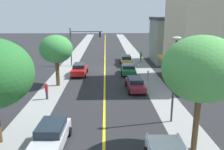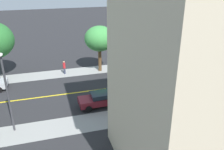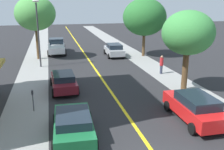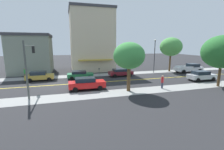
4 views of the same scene
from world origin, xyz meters
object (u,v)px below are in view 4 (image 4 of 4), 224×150
(parking_meter, at_px, (99,71))
(gold_sedan_left_curb, at_px, (40,76))
(street_tree_left_far, at_px, (171,47))
(red_sedan_right_curb, at_px, (87,83))
(green_sedan_left_curb, at_px, (80,75))
(small_dog, at_px, (30,76))
(white_pickup_truck, at_px, (189,68))
(street_lamp, at_px, (155,52))
(fire_hydrant, at_px, (54,76))
(street_tree_left_near, at_px, (222,52))
(silver_sedan_right_curb, at_px, (201,76))
(traffic_light_mast, at_px, (29,59))
(pedestrian_red_shirt, at_px, (162,81))
(maroon_sedan_left_curb, at_px, (120,72))
(street_tree_right_corner, at_px, (129,56))
(pedestrian_green_shirt, at_px, (25,73))

(parking_meter, bearing_deg, gold_sedan_left_curb, -79.15)
(street_tree_left_far, xyz_separation_m, red_sedan_right_curb, (9.28, -19.16, -4.45))
(green_sedan_left_curb, relative_size, small_dog, 6.05)
(street_tree_left_far, bearing_deg, white_pickup_truck, 55.24)
(street_lamp, distance_m, white_pickup_truck, 8.18)
(small_dog, bearing_deg, fire_hydrant, -26.92)
(street_lamp, bearing_deg, parking_meter, -90.69)
(white_pickup_truck, bearing_deg, parking_meter, 175.35)
(parking_meter, height_order, small_dog, parking_meter)
(white_pickup_truck, bearing_deg, street_tree_left_near, -111.51)
(fire_hydrant, height_order, silver_sedan_right_curb, silver_sedan_right_curb)
(traffic_light_mast, xyz_separation_m, small_dog, (-10.29, -2.23, -3.74))
(street_tree_left_far, relative_size, pedestrian_red_shirt, 4.12)
(street_lamp, relative_size, gold_sedan_left_curb, 1.59)
(fire_hydrant, relative_size, maroon_sedan_left_curb, 0.18)
(red_sedan_right_curb, distance_m, small_dog, 13.16)
(silver_sedan_right_curb, bearing_deg, white_pickup_truck, 63.14)
(pedestrian_red_shirt, bearing_deg, street_tree_left_near, 162.18)
(green_sedan_left_curb, bearing_deg, silver_sedan_right_curb, -17.32)
(street_tree_right_corner, xyz_separation_m, pedestrian_green_shirt, (-12.10, -14.32, -3.46))
(red_sedan_right_curb, bearing_deg, traffic_light_mast, -175.93)
(fire_hydrant, bearing_deg, traffic_light_mast, -10.79)
(pedestrian_green_shirt, bearing_deg, street_tree_left_far, -15.75)
(white_pickup_truck, bearing_deg, green_sedan_left_curb, -178.22)
(red_sedan_right_curb, xyz_separation_m, silver_sedan_right_curb, (-0.15, 18.57, -0.01))
(pedestrian_red_shirt, bearing_deg, street_tree_left_far, -138.70)
(pedestrian_green_shirt, bearing_deg, street_lamp, -16.79)
(street_lamp, xyz_separation_m, pedestrian_red_shirt, (11.20, -5.40, -3.22))
(gold_sedan_left_curb, distance_m, small_dog, 3.46)
(white_pickup_truck, bearing_deg, silver_sedan_right_curb, -117.41)
(street_tree_left_far, distance_m, silver_sedan_right_curb, 10.18)
(gold_sedan_left_curb, distance_m, pedestrian_green_shirt, 3.97)
(street_tree_left_far, xyz_separation_m, fire_hydrant, (0.28, -23.78, -4.89))
(street_tree_left_near, distance_m, street_tree_left_far, 12.83)
(fire_hydrant, height_order, pedestrian_red_shirt, pedestrian_red_shirt)
(red_sedan_right_curb, xyz_separation_m, gold_sedan_left_curb, (-7.14, -6.61, -0.02))
(red_sedan_right_curb, relative_size, pedestrian_red_shirt, 2.65)
(street_tree_left_near, xyz_separation_m, pedestrian_green_shirt, (-13.51, -27.24, -3.84))
(traffic_light_mast, distance_m, small_dog, 11.17)
(red_sedan_right_curb, relative_size, pedestrian_green_shirt, 2.64)
(parking_meter, bearing_deg, street_lamp, 89.31)
(street_tree_right_corner, height_order, fire_hydrant, street_tree_right_corner)
(street_tree_left_far, height_order, maroon_sedan_left_curb, street_tree_left_far)
(maroon_sedan_left_curb, distance_m, white_pickup_truck, 15.30)
(red_sedan_right_curb, relative_size, small_dog, 6.43)
(fire_hydrant, distance_m, pedestrian_red_shirt, 18.23)
(traffic_light_mast, bearing_deg, street_tree_left_far, -69.33)
(fire_hydrant, height_order, green_sedan_left_curb, green_sedan_left_curb)
(small_dog, bearing_deg, maroon_sedan_left_curb, -24.55)
(parking_meter, bearing_deg, white_pickup_truck, 83.85)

